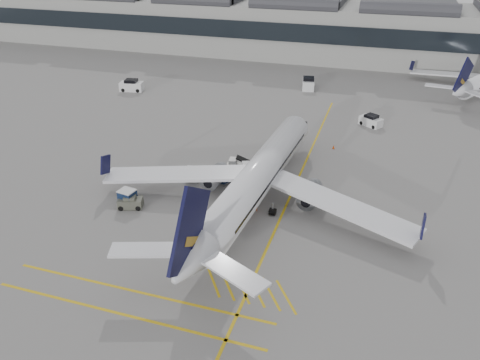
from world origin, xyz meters
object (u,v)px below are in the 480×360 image
(baggage_cart_a, at_px, (250,171))
(pushback_tug, at_px, (130,202))
(airliner_main, at_px, (257,179))
(ramp_agent_b, at_px, (237,208))
(belt_loader, at_px, (241,166))
(ramp_agent_a, at_px, (255,204))

(baggage_cart_a, height_order, pushback_tug, baggage_cart_a)
(airliner_main, bearing_deg, baggage_cart_a, 117.90)
(airliner_main, distance_m, baggage_cart_a, 5.62)
(airliner_main, xyz_separation_m, ramp_agent_b, (-1.12, -3.10, -1.83))
(belt_loader, height_order, pushback_tug, belt_loader)
(ramp_agent_a, relative_size, pushback_tug, 0.62)
(airliner_main, height_order, belt_loader, airliner_main)
(airliner_main, height_order, ramp_agent_a, airliner_main)
(belt_loader, distance_m, ramp_agent_b, 9.96)
(baggage_cart_a, distance_m, ramp_agent_b, 8.02)
(belt_loader, bearing_deg, pushback_tug, -133.42)
(airliner_main, height_order, ramp_agent_b, airliner_main)
(ramp_agent_a, height_order, ramp_agent_b, ramp_agent_b)
(baggage_cart_a, distance_m, pushback_tug, 13.73)
(ramp_agent_a, xyz_separation_m, ramp_agent_b, (-1.46, -1.47, 0.13))
(airliner_main, xyz_separation_m, ramp_agent_a, (0.35, -1.63, -1.96))
(ramp_agent_a, relative_size, ramp_agent_b, 0.87)
(baggage_cart_a, relative_size, ramp_agent_a, 1.28)
(airliner_main, distance_m, belt_loader, 7.85)
(belt_loader, relative_size, ramp_agent_b, 2.26)
(pushback_tug, bearing_deg, ramp_agent_b, -9.10)
(belt_loader, bearing_deg, ramp_agent_a, -70.68)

